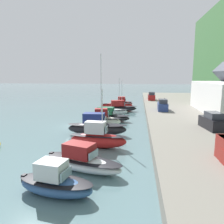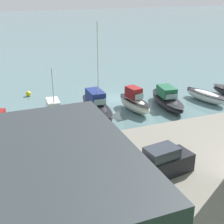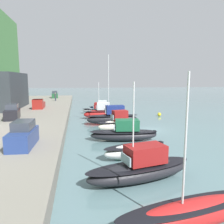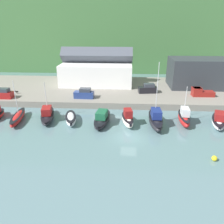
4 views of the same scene
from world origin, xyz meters
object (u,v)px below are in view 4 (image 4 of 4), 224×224
object	(u,v)px
dog_on_quay	(17,92)
mooring_buoy_0	(214,158)
parked_car_2	(148,89)
moored_boat_1	(18,117)
moored_boat_3	(71,118)
moored_boat_8	(219,120)
parked_car_3	(3,94)
moored_boat_2	(47,115)
moored_boat_6	(155,119)
moored_boat_5	(128,119)
moored_boat_7	(184,117)
moored_boat_4	(102,119)
parked_car_0	(84,94)
pickup_truck_0	(201,92)

from	to	relation	value
dog_on_quay	mooring_buoy_0	distance (m)	42.68
parked_car_2	moored_boat_1	bearing A→B (deg)	112.65
moored_boat_3	moored_boat_8	size ratio (longest dim) A/B	0.84
parked_car_2	dog_on_quay	bearing A→B (deg)	86.60
parked_car_2	moored_boat_8	bearing A→B (deg)	-149.85
parked_car_3	moored_boat_2	bearing A→B (deg)	-122.04
moored_boat_1	moored_boat_8	xyz separation A→B (m)	(35.23, 0.63, 0.12)
parked_car_3	mooring_buoy_0	distance (m)	42.25
moored_boat_1	moored_boat_8	world-z (taller)	moored_boat_1
moored_boat_6	mooring_buoy_0	bearing A→B (deg)	-58.74
moored_boat_3	moored_boat_5	xyz separation A→B (m)	(10.02, -0.40, 0.38)
dog_on_quay	moored_boat_3	bearing A→B (deg)	-125.48
moored_boat_7	mooring_buoy_0	size ratio (longest dim) A/B	9.36
moored_boat_6	moored_boat_4	bearing A→B (deg)	178.34
moored_boat_5	parked_car_2	xyz separation A→B (m)	(4.77, 14.70, 1.16)
moored_boat_6	parked_car_0	bearing A→B (deg)	143.74
moored_boat_1	parked_car_0	world-z (taller)	moored_boat_1
moored_boat_3	moored_boat_8	distance (m)	25.71
moored_boat_6	moored_boat_8	xyz separation A→B (m)	(10.94, 0.90, -0.29)
moored_boat_7	pickup_truck_0	world-z (taller)	moored_boat_7
moored_boat_3	mooring_buoy_0	size ratio (longest dim) A/B	9.04
moored_boat_8	moored_boat_4	bearing A→B (deg)	-159.65
moored_boat_1	moored_boat_3	xyz separation A→B (m)	(9.53, 0.17, -0.03)
moored_boat_5	parked_car_3	world-z (taller)	parked_car_3
moored_boat_5	moored_boat_3	bearing A→B (deg)	167.79
dog_on_quay	moored_boat_5	bearing A→B (deg)	-113.53
moored_boat_2	moored_boat_3	xyz separation A→B (m)	(4.45, -0.80, -0.22)
moored_boat_7	pickup_truck_0	size ratio (longest dim) A/B	1.36
moored_boat_5	moored_boat_6	xyz separation A→B (m)	(4.74, -0.03, 0.06)
moored_boat_2	mooring_buoy_0	distance (m)	27.90
moored_boat_4	parked_car_3	world-z (taller)	parked_car_3
moored_boat_3	moored_boat_5	size ratio (longest dim) A/B	1.08
parked_car_3	dog_on_quay	bearing A→B (deg)	-21.89
moored_boat_4	moored_boat_5	world-z (taller)	moored_boat_5
moored_boat_8	pickup_truck_0	xyz separation A→B (m)	(0.56, 12.03, 1.30)
moored_boat_6	parked_car_2	xyz separation A→B (m)	(0.03, 14.73, 1.10)
moored_boat_2	pickup_truck_0	world-z (taller)	moored_boat_2
moored_boat_4	parked_car_2	size ratio (longest dim) A/B	1.81
parked_car_3	mooring_buoy_0	xyz separation A→B (m)	(37.67, -19.03, -1.89)
moored_boat_6	moored_boat_8	bearing A→B (deg)	4.18
moored_boat_2	moored_boat_8	size ratio (longest dim) A/B	1.08
moored_boat_2	moored_boat_6	xyz separation A→B (m)	(19.21, -1.23, 0.22)
moored_boat_7	parked_car_3	distance (m)	37.31
moored_boat_7	parked_car_0	xyz separation A→B (m)	(-19.06, 8.95, 1.12)
moored_boat_4	moored_boat_8	size ratio (longest dim) A/B	1.06
moored_boat_2	moored_boat_8	bearing A→B (deg)	-13.26
parked_car_2	moored_boat_5	bearing A→B (deg)	153.91
moored_boat_4	mooring_buoy_0	xyz separation A→B (m)	(15.41, -10.30, -0.53)
parked_car_0	dog_on_quay	size ratio (longest dim) A/B	4.87
moored_boat_1	pickup_truck_0	bearing A→B (deg)	9.63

